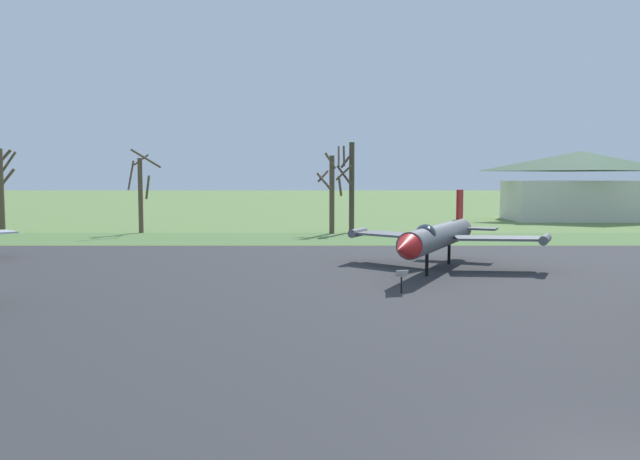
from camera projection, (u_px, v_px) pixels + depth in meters
name	position (u px, v px, depth m)	size (l,w,h in m)	color
asphalt_apron	(458.00, 309.00, 25.58)	(88.23, 48.34, 0.05)	#333335
grass_verge_strip	(384.00, 239.00, 55.65)	(148.23, 12.00, 0.06)	#52743C
jet_fighter_rear_center	(439.00, 236.00, 36.01)	(11.56, 13.89, 4.55)	#565B60
info_placard_rear_center	(403.00, 278.00, 28.92)	(0.61, 0.40, 1.12)	black
bare_tree_far_left	(2.00, 186.00, 61.65)	(2.51, 2.52, 8.52)	brown
bare_tree_left_of_center	(142.00, 191.00, 61.60)	(3.12, 3.21, 8.07)	brown
bare_tree_center	(333.00, 191.00, 60.67)	(3.39, 3.36, 7.75)	brown
bare_tree_right_of_center	(352.00, 184.00, 62.24)	(1.76, 2.87, 8.81)	#42382D
visitor_building	(581.00, 187.00, 81.52)	(18.84, 11.02, 8.82)	beige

